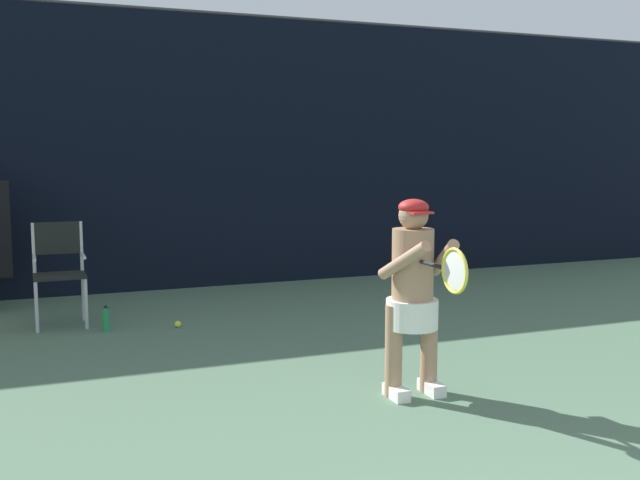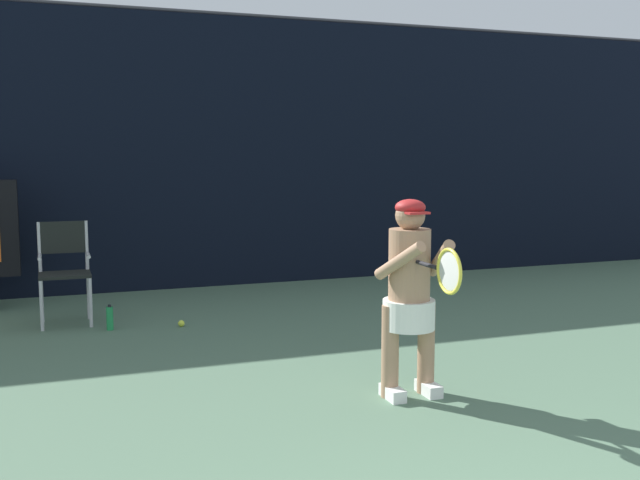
# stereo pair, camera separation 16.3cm
# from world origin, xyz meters

# --- Properties ---
(backdrop_screen) EXTENTS (18.00, 0.12, 3.66)m
(backdrop_screen) POSITION_xyz_m (0.00, 8.50, 1.81)
(backdrop_screen) COLOR black
(backdrop_screen) RESTS_ON ground
(umpire_chair) EXTENTS (0.52, 0.44, 1.08)m
(umpire_chair) POSITION_xyz_m (-1.70, 6.81, 0.62)
(umpire_chair) COLOR #B7B7BC
(umpire_chair) RESTS_ON ground
(water_bottle) EXTENTS (0.07, 0.07, 0.27)m
(water_bottle) POSITION_xyz_m (-1.28, 6.35, 0.12)
(water_bottle) COLOR #218C48
(water_bottle) RESTS_ON ground
(tennis_player) EXTENTS (0.53, 0.61, 1.47)m
(tennis_player) POSITION_xyz_m (0.66, 3.45, 0.80)
(tennis_player) COLOR white
(tennis_player) RESTS_ON ground
(tennis_racket) EXTENTS (0.03, 0.60, 0.31)m
(tennis_racket) POSITION_xyz_m (0.64, 2.88, 1.03)
(tennis_racket) COLOR black
(tennis_ball_loose) EXTENTS (0.07, 0.07, 0.07)m
(tennis_ball_loose) POSITION_xyz_m (-0.57, 6.24, 0.03)
(tennis_ball_loose) COLOR #CCDB3D
(tennis_ball_loose) RESTS_ON ground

